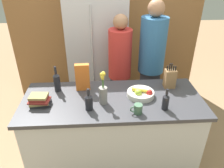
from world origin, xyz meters
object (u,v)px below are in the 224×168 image
Objects in this scene: fruit_bowl at (141,93)px; flower_vase at (103,92)px; coffee_mug at (138,109)px; person_at_sink at (120,67)px; person_in_blue at (151,60)px; book_stack at (40,100)px; refrigerator at (97,46)px; cereal_box at (82,77)px; bottle_vinegar at (166,101)px; bottle_oil at (89,101)px; bottle_wine at (57,81)px; knife_block at (170,78)px.

flower_vase is (-0.40, -0.10, 0.09)m from fruit_bowl.
coffee_mug is (-0.08, -0.29, 0.01)m from fruit_bowl.
person_at_sink is 0.91× the size of person_in_blue.
book_stack reaches higher than coffee_mug.
person_at_sink is at bearing -61.76° from refrigerator.
cereal_box is at bearing 163.52° from fruit_bowl.
refrigerator is 1.65m from bottle_vinegar.
flower_vase is 0.18m from bottle_oil.
bottle_wine is 0.18× the size of person_at_sink.
bottle_wine is at bearing -111.72° from refrigerator.
refrigerator is 0.64m from person_at_sink.
refrigerator is at bearing 152.42° from person_in_blue.
book_stack is 1.19m from person_at_sink.
cereal_box is 0.28m from bottle_wine.
refrigerator is 1.14× the size of person_in_blue.
person_in_blue reaches higher than bottle_vinegar.
bottle_vinegar reaches higher than coffee_mug.
book_stack is (-1.39, -0.27, -0.06)m from knife_block.
bottle_wine is at bearing 169.21° from fruit_bowl.
person_in_blue is at bearing 30.78° from cereal_box.
fruit_bowl is 0.75m from person_in_blue.
bottle_oil is (-0.46, 0.09, 0.04)m from coffee_mug.
refrigerator is at bearing 126.57° from knife_block.
refrigerator is 7.03× the size of fruit_bowl.
person_at_sink reaches higher than flower_vase.
coffee_mug is 0.54× the size of bottle_vinegar.
person_in_blue reaches higher than cereal_box.
coffee_mug is (-0.44, -0.47, -0.06)m from knife_block.
person_at_sink is (0.87, 0.81, -0.04)m from book_stack.
person_at_sink is (-0.08, 1.00, -0.04)m from coffee_mug.
coffee_mug is at bearing -76.48° from refrigerator.
flower_vase is at bearing -96.38° from person_at_sink.
cereal_box is 2.55× the size of coffee_mug.
flower_vase is 0.22× the size of person_at_sink.
cereal_box is 1.33× the size of bottle_oil.
knife_block is at bearing -36.11° from person_at_sink.
fruit_bowl is 0.16× the size of person_in_blue.
fruit_bowl is at bearing 5.39° from book_stack.
fruit_bowl is 1.03m from book_stack.
coffee_mug is (0.53, -0.47, -0.10)m from cereal_box.
knife_block is at bearing 20.14° from flower_vase.
fruit_bowl is 0.42m from flower_vase.
person_at_sink is at bearing 49.15° from cereal_box.
person_at_sink reaches higher than coffee_mug.
knife_block reaches higher than coffee_mug.
bottle_vinegar is at bearing -83.44° from person_in_blue.
fruit_bowl reaches higher than coffee_mug.
coffee_mug is 0.07× the size of person_in_blue.
person_in_blue is at bearing 48.58° from bottle_oil.
fruit_bowl is at bearing -70.28° from refrigerator.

